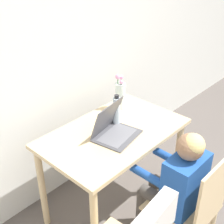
{
  "coord_description": "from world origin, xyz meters",
  "views": [
    {
      "loc": [
        -1.69,
        0.4,
        2.01
      ],
      "look_at": [
        -0.32,
        1.66,
        0.94
      ],
      "focal_mm": 50.0,
      "sensor_mm": 36.0,
      "label": 1
    }
  ],
  "objects": [
    {
      "name": "dining_table",
      "position": [
        -0.29,
        1.67,
        0.65
      ],
      "size": [
        1.07,
        0.66,
        0.76
      ],
      "color": "#D6B784",
      "rests_on": "ground_plane"
    },
    {
      "name": "person_seated",
      "position": [
        -0.27,
        1.13,
        0.62
      ],
      "size": [
        0.31,
        0.42,
        1.0
      ],
      "rotation": [
        0.0,
        0.0,
        3.13
      ],
      "color": "#1E4C9E",
      "rests_on": "ground_plane"
    },
    {
      "name": "wall_back",
      "position": [
        0.0,
        2.23,
        1.25
      ],
      "size": [
        6.4,
        0.05,
        2.5
      ],
      "color": "silver",
      "rests_on": "ground_plane"
    },
    {
      "name": "laptop",
      "position": [
        -0.33,
        1.65,
        0.82
      ],
      "size": [
        0.35,
        0.3,
        0.25
      ],
      "rotation": [
        0.0,
        0.0,
        0.17
      ],
      "color": "#4C4C51",
      "rests_on": "dining_table"
    },
    {
      "name": "chair_occupied",
      "position": [
        -0.27,
        1.0,
        0.45
      ],
      "size": [
        0.4,
        0.4,
        0.89
      ],
      "rotation": [
        0.0,
        0.0,
        3.13
      ],
      "color": "#D6B784",
      "rests_on": "ground_plane"
    },
    {
      "name": "flower_vase",
      "position": [
        -0.0,
        1.87,
        0.88
      ],
      "size": [
        0.08,
        0.08,
        0.3
      ],
      "color": "silver",
      "rests_on": "dining_table"
    },
    {
      "name": "water_bottle",
      "position": [
        -0.19,
        1.73,
        0.87
      ],
      "size": [
        0.06,
        0.06,
        0.24
      ],
      "color": "silver",
      "rests_on": "dining_table"
    }
  ]
}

